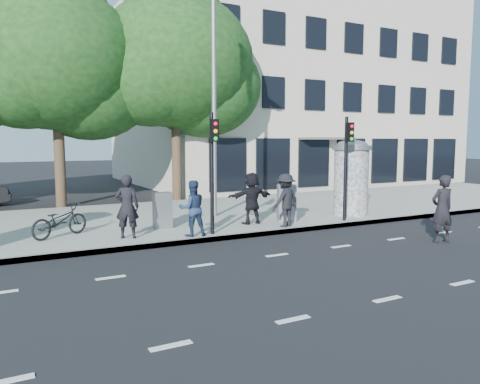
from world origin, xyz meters
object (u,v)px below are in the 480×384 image
cabinet_left (162,210)px  cabinet_right (287,203)px  ped_d (285,200)px  ped_f (252,198)px  bicycle (60,221)px  street_lamp (215,81)px  traffic_pole_near (213,160)px  ped_b (127,207)px  man_road (442,209)px  traffic_pole_far (347,158)px  ped_c (192,208)px  ad_column_right (351,176)px

cabinet_left → cabinet_right: (3.96, -0.76, 0.06)m
ped_d → ped_f: 1.13m
ped_f → cabinet_left: size_ratio=1.51×
bicycle → cabinet_right: cabinet_right is taller
street_lamp → ped_f: 4.28m
traffic_pole_near → ped_b: 2.64m
ped_f → man_road: bearing=130.9°
ped_d → man_road: (2.90, -3.32, -0.04)m
traffic_pole_near → man_road: traffic_pole_near is taller
traffic_pole_far → cabinet_left: size_ratio=3.13×
street_lamp → ped_b: 5.71m
man_road → traffic_pole_near: bearing=-22.2°
ped_d → cabinet_left: (-3.42, 1.51, -0.27)m
man_road → bicycle: (-9.23, 4.88, -0.32)m
man_road → cabinet_left: size_ratio=1.71×
ped_c → ped_f: bearing=-152.9°
ad_column_right → cabinet_left: size_ratio=2.44×
ped_f → cabinet_left: 2.82m
traffic_pole_far → street_lamp: size_ratio=0.42×
traffic_pole_near → cabinet_right: traffic_pole_near is taller
ad_column_right → cabinet_right: (-2.80, -0.11, -0.78)m
ped_d → traffic_pole_far: bearing=162.8°
ped_b → cabinet_left: ped_b is taller
traffic_pole_near → ped_c: size_ratio=2.20×
ad_column_right → street_lamp: bearing=156.3°
street_lamp → ped_d: size_ratio=4.92×
cabinet_right → traffic_pole_far: bearing=-0.6°
ped_c → bicycle: (-3.26, 1.56, -0.32)m
ped_c → ped_d: (3.06, 0.00, 0.04)m
cabinet_right → bicycle: bearing=-163.4°
traffic_pole_far → ped_d: size_ratio=2.09×
ad_column_right → ped_c: ad_column_right is taller
ped_b → man_road: size_ratio=0.93×
ad_column_right → ped_b: 8.08m
ped_f → bicycle: (-5.65, 0.65, -0.36)m
street_lamp → ped_d: 4.85m
traffic_pole_near → cabinet_right: (3.00, 0.80, -1.48)m
traffic_pole_far → man_road: bearing=-80.2°
ped_b → cabinet_left: size_ratio=1.59×
street_lamp → cabinet_left: (-2.35, -1.28, -4.10)m
street_lamp → cabinet_right: street_lamp is taller
traffic_pole_near → traffic_pole_far: same height
ped_d → ped_f: size_ratio=0.99×
ped_d → bicycle: ped_d is taller
traffic_pole_near → bicycle: 4.49m
ad_column_right → cabinet_right: ad_column_right is taller
street_lamp → cabinet_right: bearing=-51.9°
traffic_pole_near → traffic_pole_far: size_ratio=1.00×
street_lamp → cabinet_left: 4.90m
cabinet_left → cabinet_right: cabinet_right is taller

